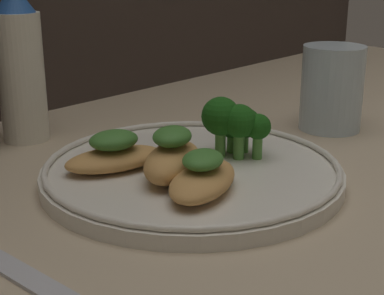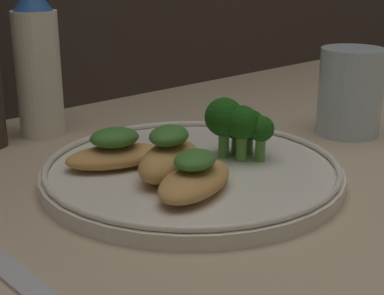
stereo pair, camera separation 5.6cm
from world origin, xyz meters
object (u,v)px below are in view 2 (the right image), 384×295
drinking_glass (350,92)px  broccoli_bunch (239,124)px  sauce_bottle (38,64)px  plate (192,171)px

drinking_glass → broccoli_bunch: bearing=-179.5°
broccoli_bunch → sauce_bottle: (-9.01, 24.46, 3.70)cm
sauce_bottle → drinking_glass: 37.41cm
broccoli_bunch → drinking_glass: drinking_glass is taller
broccoli_bunch → drinking_glass: 19.22cm
broccoli_bunch → drinking_glass: (19.22, 0.15, 0.27)cm
broccoli_bunch → drinking_glass: bearing=0.5°
sauce_bottle → drinking_glass: (28.23, -24.31, -3.43)cm
plate → broccoli_bunch: size_ratio=4.71×
sauce_bottle → drinking_glass: size_ratio=1.73×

